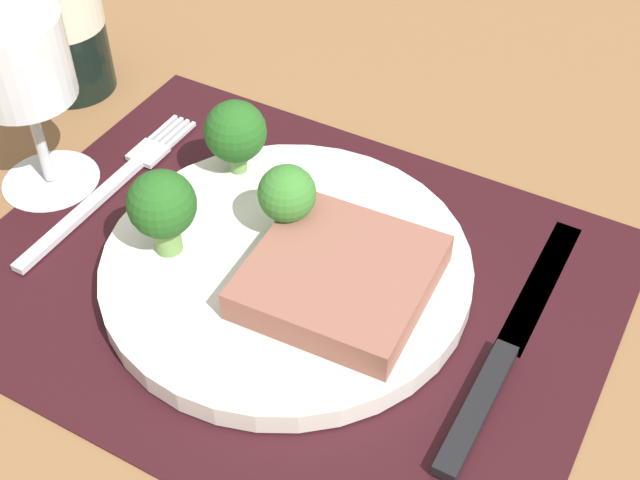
# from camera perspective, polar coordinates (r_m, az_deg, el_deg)

# --- Properties ---
(ground_plane) EXTENTS (1.40, 1.10, 0.03)m
(ground_plane) POSITION_cam_1_polar(r_m,az_deg,el_deg) (0.58, -2.19, -3.68)
(ground_plane) COLOR brown
(placemat) EXTENTS (0.42, 0.32, 0.00)m
(placemat) POSITION_cam_1_polar(r_m,az_deg,el_deg) (0.56, -2.24, -2.56)
(placemat) COLOR black
(placemat) RESTS_ON ground_plane
(plate) EXTENTS (0.24, 0.24, 0.02)m
(plate) POSITION_cam_1_polar(r_m,az_deg,el_deg) (0.56, -2.27, -1.89)
(plate) COLOR silver
(plate) RESTS_ON placemat
(steak) EXTENTS (0.11, 0.11, 0.02)m
(steak) POSITION_cam_1_polar(r_m,az_deg,el_deg) (0.53, 1.38, -2.48)
(steak) COLOR #8C5647
(steak) RESTS_ON plate
(broccoli_near_steak) EXTENTS (0.04, 0.04, 0.06)m
(broccoli_near_steak) POSITION_cam_1_polar(r_m,az_deg,el_deg) (0.60, -5.73, 7.26)
(broccoli_near_steak) COLOR #6B994C
(broccoli_near_steak) RESTS_ON plate
(broccoli_back_left) EXTENTS (0.04, 0.04, 0.05)m
(broccoli_back_left) POSITION_cam_1_polar(r_m,az_deg,el_deg) (0.55, -2.24, 2.94)
(broccoli_back_left) COLOR #6B994C
(broccoli_back_left) RESTS_ON plate
(broccoli_front_edge) EXTENTS (0.04, 0.04, 0.06)m
(broccoli_front_edge) POSITION_cam_1_polar(r_m,az_deg,el_deg) (0.54, -10.62, 2.24)
(broccoli_front_edge) COLOR #6B994C
(broccoli_front_edge) RESTS_ON plate
(fork) EXTENTS (0.02, 0.19, 0.01)m
(fork) POSITION_cam_1_polar(r_m,az_deg,el_deg) (0.64, -13.88, 3.60)
(fork) COLOR silver
(fork) RESTS_ON placemat
(knife) EXTENTS (0.02, 0.23, 0.01)m
(knife) POSITION_cam_1_polar(r_m,az_deg,el_deg) (0.53, 12.31, -7.57)
(knife) COLOR black
(knife) RESTS_ON placemat
(wine_glass) EXTENTS (0.07, 0.07, 0.14)m
(wine_glass) POSITION_cam_1_polar(r_m,az_deg,el_deg) (0.61, -19.59, 10.80)
(wine_glass) COLOR silver
(wine_glass) RESTS_ON ground_plane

